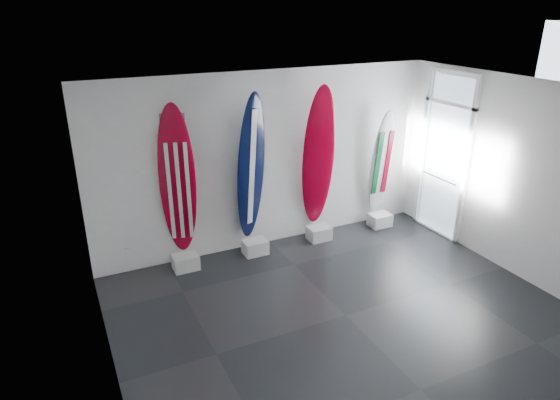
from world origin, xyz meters
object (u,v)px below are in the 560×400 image
surfboard_usa (178,181)px  surfboard_italy (381,163)px  surfboard_navy (251,169)px  surfboard_swiss (319,158)px

surfboard_usa → surfboard_italy: surfboard_usa is taller
surfboard_navy → surfboard_swiss: surfboard_swiss is taller
surfboard_swiss → surfboard_italy: bearing=8.7°
surfboard_navy → surfboard_swiss: size_ratio=0.99×
surfboard_usa → surfboard_navy: (1.20, 0.00, 0.03)m
surfboard_usa → surfboard_navy: 1.20m
surfboard_navy → surfboard_swiss: (1.25, 0.00, 0.01)m
surfboard_italy → surfboard_swiss: bearing=179.8°
surfboard_usa → surfboard_navy: size_ratio=0.97×
surfboard_navy → surfboard_italy: 2.59m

